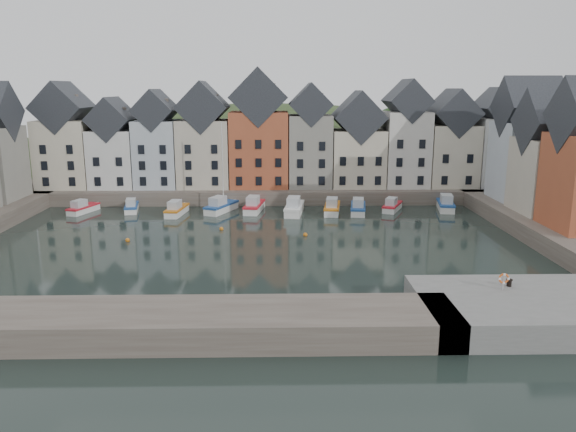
{
  "coord_description": "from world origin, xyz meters",
  "views": [
    {
      "loc": [
        2.69,
        -57.85,
        16.7
      ],
      "look_at": [
        4.01,
        6.0,
        2.16
      ],
      "focal_mm": 35.0,
      "sensor_mm": 36.0,
      "label": 1
    }
  ],
  "objects_px": {
    "boat_d": "(221,206)",
    "mooring_bollard": "(509,282)",
    "boat_a": "(83,208)",
    "life_ring_post": "(504,279)"
  },
  "relations": [
    {
      "from": "boat_a",
      "to": "life_ring_post",
      "type": "distance_m",
      "value": 56.94
    },
    {
      "from": "boat_d",
      "to": "mooring_bollard",
      "type": "height_order",
      "value": "boat_d"
    },
    {
      "from": "life_ring_post",
      "to": "boat_d",
      "type": "bearing_deg",
      "value": 123.88
    },
    {
      "from": "boat_d",
      "to": "mooring_bollard",
      "type": "bearing_deg",
      "value": -30.91
    },
    {
      "from": "boat_a",
      "to": "boat_d",
      "type": "bearing_deg",
      "value": 18.38
    },
    {
      "from": "boat_a",
      "to": "boat_d",
      "type": "height_order",
      "value": "boat_d"
    },
    {
      "from": "boat_d",
      "to": "mooring_bollard",
      "type": "relative_size",
      "value": 22.36
    },
    {
      "from": "boat_a",
      "to": "life_ring_post",
      "type": "bearing_deg",
      "value": -21.97
    },
    {
      "from": "boat_a",
      "to": "life_ring_post",
      "type": "height_order",
      "value": "life_ring_post"
    },
    {
      "from": "mooring_bollard",
      "to": "life_ring_post",
      "type": "relative_size",
      "value": 0.43
    }
  ]
}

